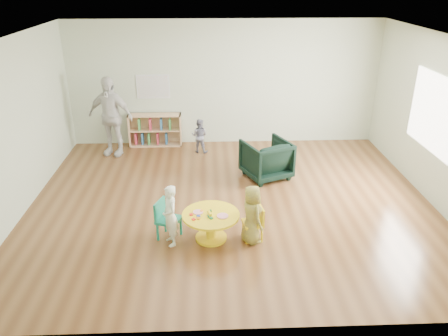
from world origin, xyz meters
The scene contains 11 objects.
room centered at (0.01, 0.00, 1.89)m, with size 7.10×7.00×2.80m.
activity_table centered at (-0.37, -1.14, 0.30)m, with size 0.86×0.86×0.47m.
kid_chair_left centered at (-1.04, -1.06, 0.33)m, with size 0.43×0.43×0.61m.
kid_chair_right centered at (0.30, -1.16, 0.29)m, with size 0.33×0.33×0.54m.
bookshelf centered at (-1.61, 2.86, 0.37)m, with size 1.20×0.30×0.75m.
alphabet_poster centered at (-1.60, 2.98, 1.35)m, with size 0.74×0.01×0.54m.
armchair centered at (0.74, 1.01, 0.38)m, with size 0.81×0.83×0.76m, color black.
child_left centered at (-0.96, -1.24, 0.47)m, with size 0.34×0.23×0.94m, color white.
child_right centered at (0.23, -1.23, 0.46)m, with size 0.45×0.29×0.92m, color yellow.
toddler centered at (-0.57, 2.38, 0.38)m, with size 0.37×0.29×0.77m, color #181A3E.
adult_caretaker centered at (-2.48, 2.34, 0.86)m, with size 1.01×0.42×1.73m, color silver.
Camera 1 is at (-0.40, -6.76, 3.72)m, focal length 35.00 mm.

